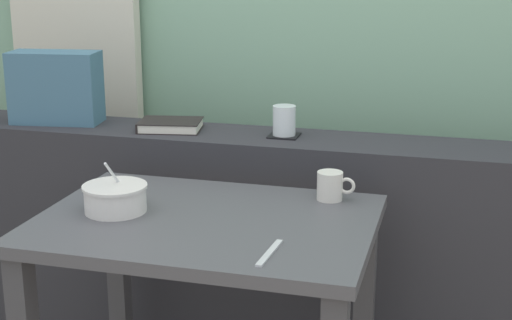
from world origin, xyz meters
TOP-DOWN VIEW (x-y plane):
  - dark_console_ledge at (0.00, 0.55)m, footprint 2.80×0.29m
  - breakfast_table at (0.03, -0.03)m, footprint 0.92×0.67m
  - coaster_square at (0.12, 0.56)m, footprint 0.10×0.10m
  - juice_glass at (0.12, 0.56)m, footprint 0.08×0.08m
  - closed_book at (-0.29, 0.55)m, footprint 0.24×0.19m
  - throw_pillow at (-0.74, 0.55)m, footprint 0.34×0.18m
  - soup_bowl at (-0.23, -0.04)m, footprint 0.18×0.18m
  - fork_utensil at (0.27, -0.23)m, footprint 0.03×0.17m
  - ceramic_mug at (0.34, 0.22)m, footprint 0.11×0.08m

SIDE VIEW (x-z plane):
  - dark_console_ledge at x=0.00m, z-range 0.00..0.78m
  - breakfast_table at x=0.03m, z-range 0.22..0.91m
  - fork_utensil at x=0.27m, z-range 0.69..0.69m
  - soup_bowl at x=-0.23m, z-range 0.65..0.80m
  - ceramic_mug at x=0.34m, z-range 0.69..0.77m
  - coaster_square at x=0.12m, z-range 0.78..0.79m
  - closed_book at x=-0.29m, z-range 0.78..0.82m
  - juice_glass at x=0.12m, z-range 0.78..0.89m
  - throw_pillow at x=-0.74m, z-range 0.78..1.04m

